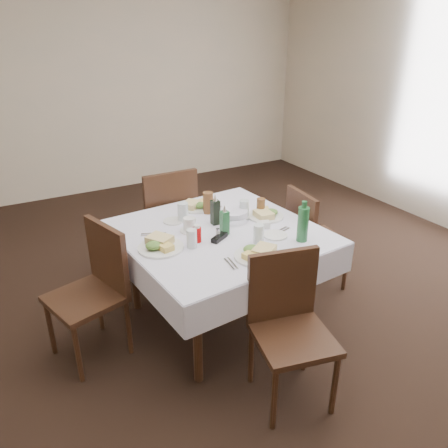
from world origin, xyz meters
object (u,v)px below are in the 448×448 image
at_px(chair_west, 96,283).
at_px(water_e, 244,209).
at_px(water_w, 192,239).
at_px(water_s, 259,234).
at_px(dining_table, 219,240).
at_px(water_n, 183,212).
at_px(bread_basket, 233,215).
at_px(chair_north, 167,216).
at_px(oil_cruet_green, 225,222).
at_px(coffee_mug, 190,225).
at_px(green_bottle, 303,224).
at_px(oil_cruet_dark, 215,211).
at_px(chair_south, 288,318).
at_px(ketchup_bottle, 197,234).
at_px(chair_east, 310,234).

bearing_deg(chair_west, water_e, 1.13).
bearing_deg(water_w, water_s, -21.02).
relative_size(dining_table, water_n, 9.87).
bearing_deg(water_w, bread_basket, 28.34).
xyz_separation_m(chair_north, water_e, (0.36, -0.71, 0.25)).
relative_size(water_e, oil_cruet_green, 0.62).
bearing_deg(chair_west, coffee_mug, 0.01).
distance_m(water_n, green_bottle, 0.91).
distance_m(oil_cruet_dark, coffee_mug, 0.23).
xyz_separation_m(dining_table, water_e, (0.29, 0.13, 0.15)).
height_order(water_n, oil_cruet_green, oil_cruet_green).
distance_m(chair_south, water_n, 1.18).
xyz_separation_m(water_s, water_e, (0.14, 0.42, 0.00)).
relative_size(water_s, bread_basket, 0.55).
distance_m(dining_table, water_s, 0.36).
relative_size(chair_south, water_s, 6.96).
relative_size(chair_south, oil_cruet_dark, 3.87).
bearing_deg(ketchup_bottle, coffee_mug, 80.89).
height_order(water_e, green_bottle, green_bottle).
relative_size(dining_table, water_w, 11.41).
bearing_deg(chair_south, water_s, 76.01).
height_order(dining_table, water_n, water_n).
height_order(chair_west, green_bottle, green_bottle).
relative_size(water_e, bread_basket, 0.57).
bearing_deg(chair_east, coffee_mug, 176.30).
height_order(chair_west, water_n, chair_west).
relative_size(dining_table, ketchup_bottle, 11.57).
height_order(water_s, water_w, water_s).
xyz_separation_m(water_e, coffee_mug, (-0.48, -0.02, -0.02)).
bearing_deg(chair_west, chair_east, -2.23).
distance_m(chair_west, water_e, 1.22).
relative_size(chair_south, coffee_mug, 6.26).
distance_m(chair_north, water_s, 1.18).
bearing_deg(water_e, dining_table, -156.48).
bearing_deg(water_n, water_w, -106.72).
relative_size(water_e, coffee_mug, 0.93).
bearing_deg(chair_east, water_n, 166.37).
relative_size(water_n, oil_cruet_green, 0.67).
bearing_deg(oil_cruet_green, chair_west, 169.70).
bearing_deg(water_s, coffee_mug, 129.63).
height_order(chair_east, ketchup_bottle, chair_east).
height_order(chair_north, bread_basket, chair_north).
distance_m(dining_table, oil_cruet_dark, 0.22).
xyz_separation_m(chair_east, bread_basket, (-0.71, 0.09, 0.29)).
bearing_deg(ketchup_bottle, water_n, 80.56).
height_order(chair_south, oil_cruet_dark, oil_cruet_dark).
height_order(oil_cruet_green, ketchup_bottle, oil_cruet_green).
bearing_deg(green_bottle, water_s, 157.24).
xyz_separation_m(chair_north, coffee_mug, (-0.12, -0.74, 0.23)).
height_order(dining_table, green_bottle, green_bottle).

